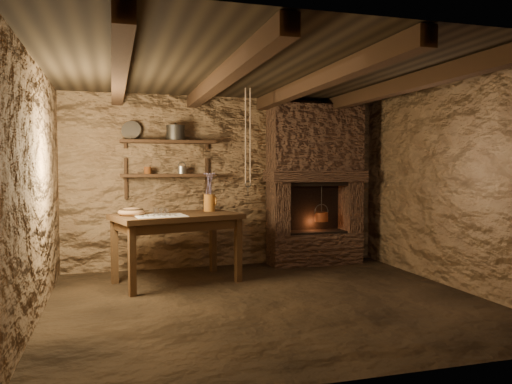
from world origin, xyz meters
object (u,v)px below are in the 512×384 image
object	(u,v)px
stoneware_jug	(210,194)
red_pot	(321,216)
wooden_bowl	(132,212)
iron_stockpot	(175,134)
work_table	(177,246)

from	to	relation	value
stoneware_jug	red_pot	size ratio (longest dim) A/B	0.94
wooden_bowl	iron_stockpot	bearing A→B (deg)	50.29
wooden_bowl	iron_stockpot	world-z (taller)	iron_stockpot
work_table	stoneware_jug	world-z (taller)	stoneware_jug
work_table	stoneware_jug	bearing A→B (deg)	13.83
work_table	iron_stockpot	xyz separation A→B (m)	(0.08, 0.72, 1.41)
iron_stockpot	red_pot	distance (m)	2.39
stoneware_jug	iron_stockpot	world-z (taller)	iron_stockpot
red_pot	work_table	bearing A→B (deg)	-164.61
stoneware_jug	iron_stockpot	bearing A→B (deg)	104.62
stoneware_jug	wooden_bowl	world-z (taller)	stoneware_jug
work_table	iron_stockpot	world-z (taller)	iron_stockpot
stoneware_jug	red_pot	distance (m)	1.78
work_table	red_pot	world-z (taller)	red_pot
work_table	red_pot	distance (m)	2.26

